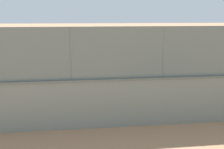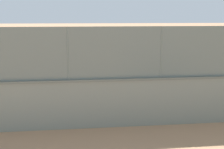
# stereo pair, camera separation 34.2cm
# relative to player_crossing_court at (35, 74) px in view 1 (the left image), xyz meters

# --- Properties ---
(ground_plane) EXTENTS (260.00, 260.00, 0.00)m
(ground_plane) POSITION_rel_player_crossing_court_xyz_m (-3.85, -3.69, -0.92)
(ground_plane) COLOR tan
(perimeter_wall) EXTENTS (23.88, 0.82, 1.80)m
(perimeter_wall) POSITION_rel_player_crossing_court_xyz_m (-3.62, 6.02, -0.01)
(perimeter_wall) COLOR gray
(perimeter_wall) RESTS_ON ground_plane
(fence_panel_on_wall) EXTENTS (23.47, 0.57, 1.86)m
(fence_panel_on_wall) POSITION_rel_player_crossing_court_xyz_m (-3.62, 6.02, 1.81)
(fence_panel_on_wall) COLOR slate
(fence_panel_on_wall) RESTS_ON perimeter_wall
(player_crossing_court) EXTENTS (0.80, 1.13, 1.57)m
(player_crossing_court) POSITION_rel_player_crossing_court_xyz_m (0.00, 0.00, 0.00)
(player_crossing_court) COLOR black
(player_crossing_court) RESTS_ON ground_plane
(player_foreground_swinging) EXTENTS (0.98, 0.83, 1.56)m
(player_foreground_swinging) POSITION_rel_player_crossing_court_xyz_m (-8.08, -1.80, -0.01)
(player_foreground_swinging) COLOR #591919
(player_foreground_swinging) RESTS_ON ground_plane
(sports_ball) EXTENTS (0.19, 0.19, 0.19)m
(sports_ball) POSITION_rel_player_crossing_court_xyz_m (1.04, 0.68, 0.25)
(sports_ball) COLOR orange
(spare_ball_by_wall) EXTENTS (0.13, 0.13, 0.13)m
(spare_ball_by_wall) POSITION_rel_player_crossing_court_xyz_m (-5.50, 4.59, -0.86)
(spare_ball_by_wall) COLOR yellow
(spare_ball_by_wall) RESTS_ON ground_plane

